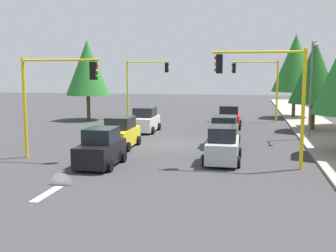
# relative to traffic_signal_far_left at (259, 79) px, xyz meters

# --- Properties ---
(ground_plane) EXTENTS (120.00, 120.00, 0.00)m
(ground_plane) POSITION_rel_traffic_signal_far_left_xyz_m (14.00, -5.73, -4.17)
(ground_plane) COLOR #353538
(sidewalk_kerb) EXTENTS (80.00, 4.00, 0.15)m
(sidewalk_kerb) POSITION_rel_traffic_signal_far_left_xyz_m (9.00, 4.77, -4.10)
(sidewalk_kerb) COLOR gray
(sidewalk_kerb) RESTS_ON ground
(lane_arrow_near) EXTENTS (2.40, 1.10, 1.10)m
(lane_arrow_near) POSITION_rel_traffic_signal_far_left_xyz_m (25.51, -8.73, -4.17)
(lane_arrow_near) COLOR silver
(lane_arrow_near) RESTS_ON ground
(traffic_signal_far_left) EXTENTS (0.36, 4.59, 5.91)m
(traffic_signal_far_left) POSITION_rel_traffic_signal_far_left_xyz_m (0.00, 0.00, 0.00)
(traffic_signal_far_left) COLOR yellow
(traffic_signal_far_left) RESTS_ON ground
(traffic_signal_near_right) EXTENTS (0.36, 4.59, 5.64)m
(traffic_signal_near_right) POSITION_rel_traffic_signal_far_left_xyz_m (20.00, -11.43, -0.18)
(traffic_signal_near_right) COLOR yellow
(traffic_signal_near_right) RESTS_ON ground
(traffic_signal_near_left) EXTENTS (0.36, 4.59, 5.98)m
(traffic_signal_near_left) POSITION_rel_traffic_signal_far_left_xyz_m (20.00, 0.01, 0.04)
(traffic_signal_near_left) COLOR yellow
(traffic_signal_near_left) RESTS_ON ground
(traffic_signal_far_right) EXTENTS (0.36, 4.59, 5.98)m
(traffic_signal_far_right) POSITION_rel_traffic_signal_far_left_xyz_m (0.00, -11.48, 0.04)
(traffic_signal_far_right) COLOR yellow
(traffic_signal_far_right) RESTS_ON ground
(street_lamp_curbside) EXTENTS (2.15, 0.28, 7.00)m
(street_lamp_curbside) POSITION_rel_traffic_signal_far_left_xyz_m (10.39, 3.47, 0.18)
(street_lamp_curbside) COLOR slate
(street_lamp_curbside) RESTS_ON ground
(tree_opposite_side) EXTENTS (4.35, 4.35, 7.95)m
(tree_opposite_side) POSITION_rel_traffic_signal_far_left_xyz_m (2.00, -16.73, 1.05)
(tree_opposite_side) COLOR brown
(tree_opposite_side) RESTS_ON ground
(tree_roadside_far) EXTENTS (4.75, 4.75, 8.70)m
(tree_roadside_far) POSITION_rel_traffic_signal_far_left_xyz_m (-4.00, 3.77, 1.55)
(tree_roadside_far) COLOR brown
(tree_roadside_far) RESTS_ON ground
(tree_roadside_mid) EXTENTS (4.00, 4.00, 7.30)m
(tree_roadside_mid) POSITION_rel_traffic_signal_far_left_xyz_m (6.00, 4.27, 0.62)
(tree_roadside_mid) COLOR brown
(tree_roadside_mid) RESTS_ON ground
(car_black) EXTENTS (3.62, 2.00, 1.98)m
(car_black) POSITION_rel_traffic_signal_far_left_xyz_m (21.16, -8.35, -3.28)
(car_black) COLOR black
(car_black) RESTS_ON ground
(car_red) EXTENTS (3.98, 2.07, 1.98)m
(car_red) POSITION_rel_traffic_signal_far_left_xyz_m (5.26, -2.52, -3.27)
(car_red) COLOR red
(car_red) RESTS_ON ground
(car_green) EXTENTS (4.02, 2.04, 1.98)m
(car_green) POSITION_rel_traffic_signal_far_left_xyz_m (13.92, -2.41, -3.27)
(car_green) COLOR #1E7238
(car_green) RESTS_ON ground
(car_white) EXTENTS (3.73, 2.12, 1.98)m
(car_white) POSITION_rel_traffic_signal_far_left_xyz_m (8.85, -9.15, -3.27)
(car_white) COLOR white
(car_white) RESTS_ON ground
(car_yellow) EXTENTS (3.90, 2.03, 1.98)m
(car_yellow) POSITION_rel_traffic_signal_far_left_xyz_m (15.97, -8.96, -3.28)
(car_yellow) COLOR yellow
(car_yellow) RESTS_ON ground
(car_silver) EXTENTS (4.01, 1.95, 1.98)m
(car_silver) POSITION_rel_traffic_signal_far_left_xyz_m (19.01, -2.18, -3.28)
(car_silver) COLOR #B2B5BA
(car_silver) RESTS_ON ground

